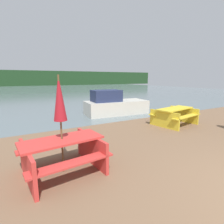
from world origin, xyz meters
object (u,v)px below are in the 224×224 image
object	(u,v)px
picnic_table_red	(63,152)
boat	(114,105)
picnic_table_yellow	(175,114)
umbrella_crimson	(60,99)

from	to	relation	value
picnic_table_red	boat	bearing A→B (deg)	49.91
picnic_table_yellow	umbrella_crimson	world-z (taller)	umbrella_crimson
picnic_table_red	boat	distance (m)	6.32
umbrella_crimson	boat	xyz separation A→B (m)	(4.07, 4.84, -1.07)
picnic_table_red	umbrella_crimson	xyz separation A→B (m)	(0.00, 0.00, 1.14)
picnic_table_yellow	boat	bearing A→B (deg)	109.70
picnic_table_yellow	picnic_table_red	bearing A→B (deg)	-163.02
picnic_table_red	boat	size ratio (longest dim) A/B	0.50
umbrella_crimson	boat	size ratio (longest dim) A/B	0.58
picnic_table_yellow	boat	world-z (taller)	boat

